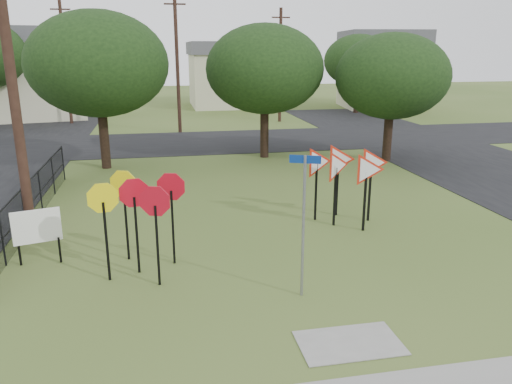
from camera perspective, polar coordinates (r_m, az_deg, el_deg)
ground at (r=12.28m, az=6.48°, el=-10.83°), size 140.00×140.00×0.00m
street_right at (r=26.18m, az=25.39°, el=2.30°), size 8.00×50.00×0.02m
street_far at (r=31.10m, az=-4.60°, el=5.76°), size 60.00×8.00×0.02m
curb_pad at (r=10.32m, az=10.63°, el=-16.61°), size 2.00×1.20×0.02m
street_name_sign at (r=11.19m, az=5.45°, el=-3.04°), size 0.65×0.28×3.33m
stop_sign_cluster at (r=12.72m, az=-13.33°, el=-1.19°), size 2.38×2.02×2.51m
yield_sign_cluster at (r=16.31m, az=10.20°, el=2.77°), size 2.81×1.80×2.54m
info_board at (r=14.30m, az=-23.76°, el=-3.82°), size 1.18×0.36×1.51m
utility_pole_main at (r=15.39m, az=-26.15°, el=13.27°), size 3.55×0.33×10.00m
far_pole_a at (r=34.46m, az=-8.99°, el=14.30°), size 1.40×0.24×9.00m
far_pole_b at (r=39.58m, az=2.79°, el=14.31°), size 1.40×0.24×8.50m
far_pole_c at (r=40.96m, az=-20.94°, el=13.72°), size 1.40×0.24×9.00m
fence_run at (r=17.82m, az=-24.17°, el=-0.85°), size 0.05×11.55×1.50m
house_left at (r=45.70m, az=-25.06°, el=12.22°), size 10.58×8.88×7.20m
house_mid at (r=51.02m, az=-2.78°, el=13.35°), size 8.40×8.40×6.20m
house_right at (r=51.16m, az=14.08°, el=13.47°), size 8.30×8.30×7.20m
tree_near_left at (r=24.56m, az=-17.61°, el=13.74°), size 6.40×6.40×7.27m
tree_near_mid at (r=26.01m, az=1.00°, el=13.86°), size 6.00×6.00×6.80m
tree_near_right at (r=26.09m, az=15.29°, el=12.62°), size 5.60×5.60×6.33m
tree_far_right at (r=45.87m, az=11.62°, el=14.49°), size 6.00×6.00×6.80m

